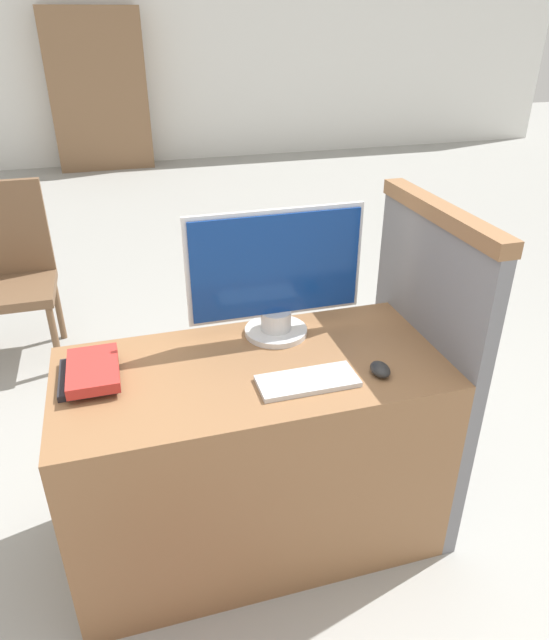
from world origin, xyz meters
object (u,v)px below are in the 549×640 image
(keyboard, at_px, (308,381))
(mouse, at_px, (380,369))
(monitor, at_px, (276,276))
(far_chair, at_px, (9,268))
(book_stack, at_px, (91,372))

(keyboard, relative_size, mouse, 3.66)
(monitor, relative_size, far_chair, 0.62)
(keyboard, height_order, book_stack, book_stack)
(monitor, xyz_separation_m, mouse, (0.24, -0.34, -0.20))
(monitor, xyz_separation_m, far_chair, (-1.06, 1.43, -0.43))
(monitor, relative_size, keyboard, 1.97)
(monitor, distance_m, book_stack, 0.66)
(far_chair, bearing_deg, monitor, -54.00)
(keyboard, xyz_separation_m, far_chair, (-1.07, 1.75, -0.22))
(keyboard, relative_size, far_chair, 0.32)
(keyboard, height_order, mouse, mouse)
(keyboard, xyz_separation_m, mouse, (0.23, -0.02, 0.01))
(mouse, height_order, book_stack, book_stack)
(monitor, distance_m, keyboard, 0.38)
(far_chair, bearing_deg, keyboard, -59.19)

